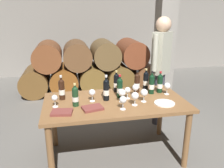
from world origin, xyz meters
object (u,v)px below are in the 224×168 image
Objects in this scene: wine_glass_7 at (167,86)px; leather_ledger at (92,108)px; wine_bottle_2 at (137,83)px; wine_glass_5 at (144,93)px; wine_glass_8 at (92,93)px; tasting_notebook at (62,112)px; wine_glass_1 at (136,88)px; wine_glass_3 at (135,96)px; wine_glass_0 at (55,98)px; wine_bottle_0 at (106,90)px; wine_glass_6 at (123,100)px; wine_bottle_6 at (62,89)px; dining_table at (115,108)px; sommelier_presenting at (161,61)px; serving_plate at (165,103)px; wine_glass_4 at (122,93)px; wine_glass_2 at (128,90)px; wine_bottle_8 at (120,88)px; wine_bottle_3 at (75,96)px; wine_bottle_5 at (152,84)px; wine_bottle_1 at (160,83)px; wine_bottle_4 at (146,80)px; wine_bottle_7 at (116,82)px.

wine_glass_7 reaches higher than leather_ledger.
wine_glass_5 is at bearing -93.20° from wine_bottle_2.
wine_glass_8 is 0.69× the size of leather_ledger.
wine_glass_8 reaches higher than tasting_notebook.
wine_glass_1 is 0.30m from wine_glass_3.
wine_bottle_0 is at bearing 8.44° from wine_glass_0.
wine_glass_6 is (-0.32, -0.51, -0.02)m from wine_bottle_2.
wine_bottle_6 is 0.38m from wine_glass_8.
dining_table is 10.66× the size of wine_glass_3.
wine_glass_8 is at bearing 135.47° from wine_glass_6.
sommelier_presenting reaches higher than dining_table.
wine_glass_5 reaches higher than tasting_notebook.
serving_plate is at bearing -4.39° from wine_glass_3.
sommelier_presenting is (0.34, 0.95, 0.28)m from serving_plate.
wine_glass_4 is 0.73m from tasting_notebook.
wine_glass_0 is 1.00m from wine_glass_1.
wine_glass_2 is 1.02m from sommelier_presenting.
wine_bottle_8 is 0.17× the size of sommelier_presenting.
wine_bottle_5 is at bearing 12.20° from wine_bottle_3.
leather_ledger is (-0.65, -0.44, -0.11)m from wine_bottle_2.
wine_bottle_6 is 1.98× the size of wine_glass_6.
wine_glass_0 is at bearing -109.36° from wine_bottle_6.
wine_bottle_0 is at bearing -170.00° from wine_bottle_1.
wine_glass_0 is 0.94× the size of wine_glass_6.
wine_glass_1 is at bearing 55.24° from wine_glass_6.
wine_bottle_2 is 0.35m from wine_glass_5.
wine_bottle_6 is at bearing -159.30° from sommelier_presenting.
wine_glass_3 is at bearing -108.03° from wine_glass_1.
wine_glass_1 is at bearing -167.90° from wine_bottle_5.
wine_glass_8 is at bearing 163.55° from serving_plate.
wine_bottle_6 reaches higher than wine_bottle_4.
wine_bottle_2 is 0.16m from wine_glass_1.
wine_glass_7 is at bearing 22.65° from tasting_notebook.
sommelier_presenting is at bearing 35.41° from wine_bottle_0.
dining_table is 10.88× the size of wine_glass_7.
wine_bottle_5 is at bearing -1.01° from wine_bottle_6.
wine_glass_8 is at bearing -177.24° from wine_glass_7.
sommelier_presenting is (0.85, 1.01, 0.17)m from wine_glass_6.
wine_bottle_3 reaches higher than wine_glass_2.
wine_glass_5 is (-0.19, -0.25, -0.02)m from wine_bottle_5.
serving_plate is (0.82, -0.24, -0.10)m from wine_glass_8.
dining_table is 0.99× the size of sommelier_presenting.
wine_glass_3 is (-0.16, -0.43, -0.02)m from wine_bottle_2.
wine_bottle_4 reaches higher than wine_glass_0.
wine_bottle_7 is at bearing 102.25° from wine_glass_3.
wine_bottle_3 reaches higher than wine_glass_7.
wine_glass_4 is 0.99× the size of wine_glass_5.
serving_plate is (0.47, -0.31, -0.12)m from wine_bottle_8.
wine_bottle_5 is 0.18× the size of sommelier_presenting.
sommelier_presenting is (0.69, 0.92, 0.17)m from wine_glass_3.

